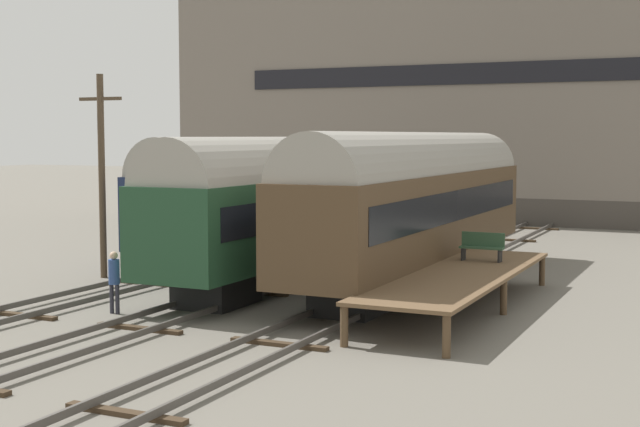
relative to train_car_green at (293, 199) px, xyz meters
The scene contains 12 objects.
ground_plane 6.64m from the train_car_green, 90.00° to the right, with size 200.00×200.00×0.00m, color #6B665B.
track_left 7.78m from the train_car_green, 124.73° to the right, with size 2.60×60.00×0.26m.
track_middle 6.58m from the train_car_green, 90.00° to the right, with size 2.60×60.00×0.26m.
track_right 7.78m from the train_car_green, 55.27° to the right, with size 2.60×60.00×0.26m.
train_car_green is the anchor object (origin of this frame).
train_car_brown 4.33m from the train_car_green, 16.63° to the left, with size 2.94×17.46×5.23m.
train_car_navy 6.81m from the train_car_green, 127.53° to the left, with size 3.00×15.92×5.06m.
station_platform 7.70m from the train_car_green, 22.58° to the right, with size 2.87×11.31×1.10m.
bench 6.91m from the train_car_green, ahead, with size 1.40×0.40×0.91m.
person_worker 7.94m from the train_car_green, 104.77° to the right, with size 0.32×0.32×1.80m.
utility_pole 6.95m from the train_car_green, 160.02° to the right, with size 1.80×0.24×7.28m.
warehouse_building 29.16m from the train_car_green, 91.10° to the left, with size 38.73×12.54×15.73m.
Camera 1 is at (14.09, -21.84, 5.10)m, focal length 50.00 mm.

